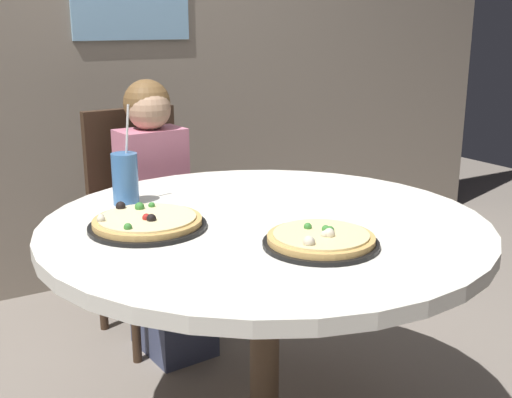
% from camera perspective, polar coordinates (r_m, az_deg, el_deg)
% --- Properties ---
extents(dining_table, '(1.27, 1.27, 0.75)m').
position_cam_1_polar(dining_table, '(1.86, 0.79, -4.56)').
color(dining_table, silver).
rests_on(dining_table, ground_plane).
extents(chair_wooden, '(0.43, 0.43, 0.95)m').
position_cam_1_polar(chair_wooden, '(2.73, -10.07, -1.02)').
color(chair_wooden, '#382619').
rests_on(chair_wooden, ground_plane).
extents(diner_child, '(0.28, 0.42, 1.08)m').
position_cam_1_polar(diner_child, '(2.58, -8.33, -2.96)').
color(diner_child, '#3F4766').
rests_on(diner_child, ground_plane).
extents(pizza_veggie, '(0.32, 0.32, 0.05)m').
position_cam_1_polar(pizza_veggie, '(1.78, -9.68, -2.08)').
color(pizza_veggie, black).
rests_on(pizza_veggie, dining_table).
extents(pizza_cheese, '(0.30, 0.30, 0.05)m').
position_cam_1_polar(pizza_cheese, '(1.62, 5.80, -3.65)').
color(pizza_cheese, black).
rests_on(pizza_cheese, dining_table).
extents(soda_cup, '(0.08, 0.08, 0.31)m').
position_cam_1_polar(soda_cup, '(2.01, -11.58, 1.81)').
color(soda_cup, '#3F72B2').
rests_on(soda_cup, dining_table).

